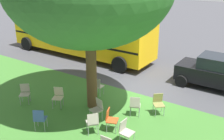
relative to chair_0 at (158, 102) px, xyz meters
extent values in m
plane|color=#424247|center=(1.74, -1.38, -0.52)|extent=(80.00, 80.00, 0.00)
cube|color=#3D752D|center=(1.74, 1.82, -0.52)|extent=(48.00, 6.00, 0.01)
cylinder|color=brown|center=(2.65, 1.01, 1.25)|extent=(0.44, 0.44, 3.54)
cube|color=olive|center=(-0.05, 0.05, -0.08)|extent=(0.58, 0.58, 0.04)
cube|color=olive|center=(0.07, -0.08, 0.16)|extent=(0.35, 0.33, 0.40)
cylinder|color=gray|center=(-0.03, 0.30, -0.31)|extent=(0.02, 0.02, 0.42)
cylinder|color=gray|center=(-0.30, 0.06, -0.31)|extent=(0.02, 0.02, 0.42)
cylinder|color=gray|center=(0.20, 0.05, -0.31)|extent=(0.02, 0.02, 0.42)
cylinder|color=gray|center=(-0.07, -0.19, -0.31)|extent=(0.02, 0.02, 0.42)
cube|color=beige|center=(3.81, 1.92, -0.08)|extent=(0.55, 0.54, 0.04)
cube|color=beige|center=(3.89, 1.76, 0.16)|extent=(0.40, 0.25, 0.40)
cylinder|color=gray|center=(3.90, 2.15, -0.31)|extent=(0.02, 0.02, 0.42)
cylinder|color=gray|center=(3.58, 1.99, -0.31)|extent=(0.02, 0.02, 0.42)
cylinder|color=gray|center=(4.05, 1.84, -0.31)|extent=(0.02, 0.02, 0.42)
cylinder|color=gray|center=(3.73, 1.69, -0.31)|extent=(0.02, 0.02, 0.42)
cube|color=#ADA393|center=(3.09, -0.04, -0.08)|extent=(0.46, 0.44, 0.04)
cube|color=#ADA393|center=(3.07, 0.14, 0.16)|extent=(0.41, 0.12, 0.40)
cylinder|color=gray|center=(2.93, -0.23, -0.31)|extent=(0.02, 0.02, 0.42)
cylinder|color=gray|center=(3.29, -0.20, -0.31)|extent=(0.02, 0.02, 0.42)
cylinder|color=gray|center=(2.90, 0.11, -0.31)|extent=(0.02, 0.02, 0.42)
cylinder|color=gray|center=(3.26, 0.14, -0.31)|extent=(0.02, 0.02, 0.42)
cube|color=#ADA393|center=(0.74, 0.63, -0.08)|extent=(0.55, 0.54, 0.04)
cube|color=#ADA393|center=(0.66, 0.79, 0.16)|extent=(0.40, 0.25, 0.40)
cylinder|color=gray|center=(0.64, 0.40, -0.31)|extent=(0.02, 0.02, 0.42)
cylinder|color=gray|center=(0.97, 0.55, -0.31)|extent=(0.02, 0.02, 0.42)
cylinder|color=gray|center=(0.50, 0.70, -0.31)|extent=(0.02, 0.02, 0.42)
cylinder|color=gray|center=(0.83, 0.86, -0.31)|extent=(0.02, 0.02, 0.42)
cube|color=#ADA393|center=(5.27, 2.48, -0.08)|extent=(0.58, 0.58, 0.04)
cube|color=#ADA393|center=(5.38, 2.34, 0.16)|extent=(0.36, 0.32, 0.40)
cylinder|color=gray|center=(5.30, 2.73, -0.31)|extent=(0.02, 0.02, 0.42)
cylinder|color=gray|center=(5.02, 2.50, -0.31)|extent=(0.02, 0.02, 0.42)
cylinder|color=gray|center=(5.52, 2.46, -0.31)|extent=(0.02, 0.02, 0.42)
cylinder|color=gray|center=(5.24, 2.24, -0.31)|extent=(0.02, 0.02, 0.42)
cube|color=#ADA393|center=(0.01, 2.46, -0.08)|extent=(0.42, 0.44, 0.04)
cube|color=#ADA393|center=(0.19, 2.45, 0.16)|extent=(0.11, 0.40, 0.40)
cylinder|color=gray|center=(-0.17, 2.29, -0.31)|extent=(0.02, 0.02, 0.42)
cylinder|color=gray|center=(0.19, 2.63, -0.31)|extent=(0.02, 0.02, 0.42)
cylinder|color=gray|center=(0.17, 2.27, -0.31)|extent=(0.02, 0.02, 0.42)
cube|color=#ADA393|center=(1.39, 2.61, -0.08)|extent=(0.58, 0.58, 0.04)
cube|color=#ADA393|center=(1.26, 2.73, 0.16)|extent=(0.32, 0.36, 0.40)
cylinder|color=gray|center=(1.40, 2.37, -0.31)|extent=(0.02, 0.02, 0.42)
cylinder|color=gray|center=(1.64, 2.64, -0.31)|extent=(0.02, 0.02, 0.42)
cylinder|color=gray|center=(1.15, 2.59, -0.31)|extent=(0.02, 0.02, 0.42)
cylinder|color=gray|center=(1.38, 2.86, -0.31)|extent=(0.02, 0.02, 0.42)
cube|color=#335184|center=(3.13, 3.49, -0.08)|extent=(0.57, 0.56, 0.04)
cube|color=#335184|center=(3.04, 3.64, 0.16)|extent=(0.39, 0.28, 0.40)
cylinder|color=gray|center=(3.07, 3.25, -0.31)|extent=(0.02, 0.02, 0.42)
cylinder|color=gray|center=(3.38, 3.43, -0.31)|extent=(0.02, 0.02, 0.42)
cylinder|color=gray|center=(2.89, 3.54, -0.31)|extent=(0.02, 0.02, 0.42)
cylinder|color=gray|center=(3.20, 3.72, -0.31)|extent=(0.02, 0.02, 0.42)
cube|color=#C64C1E|center=(0.87, 2.09, -0.08)|extent=(0.52, 0.54, 0.04)
cube|color=#C64C1E|center=(1.04, 2.15, 0.16)|extent=(0.22, 0.40, 0.40)
cylinder|color=gray|center=(0.64, 2.19, -0.31)|extent=(0.02, 0.02, 0.42)
cylinder|color=gray|center=(0.77, 1.86, -0.31)|extent=(0.02, 0.02, 0.42)
cylinder|color=gray|center=(0.96, 2.32, -0.31)|extent=(0.02, 0.02, 0.42)
cylinder|color=gray|center=(1.09, 1.98, -0.31)|extent=(0.02, 0.02, 0.42)
cube|color=#ADA393|center=(1.82, 1.83, -0.08)|extent=(0.52, 0.51, 0.04)
cube|color=#ADA393|center=(1.77, 1.66, 0.16)|extent=(0.41, 0.20, 0.40)
cylinder|color=gray|center=(2.04, 1.94, -0.31)|extent=(0.02, 0.02, 0.42)
cylinder|color=gray|center=(1.70, 2.05, -0.31)|extent=(0.02, 0.02, 0.42)
cylinder|color=gray|center=(1.94, 1.61, -0.31)|extent=(0.02, 0.02, 0.42)
cylinder|color=gray|center=(1.60, 1.72, -0.31)|extent=(0.02, 0.02, 0.42)
cube|color=black|center=(-1.22, -3.98, 0.16)|extent=(3.70, 1.64, 0.76)
cube|color=#1E232B|center=(-1.37, -3.98, 0.81)|extent=(1.90, 1.44, 0.64)
cylinder|color=black|center=(0.18, -3.11, -0.22)|extent=(0.60, 0.18, 0.60)
cylinder|color=black|center=(0.18, -4.85, -0.22)|extent=(0.60, 0.18, 0.60)
cube|color=yellow|center=(7.82, -4.28, 1.11)|extent=(10.40, 2.44, 2.50)
cube|color=black|center=(7.82, -4.28, 0.76)|extent=(10.30, 2.46, 0.12)
cube|color=black|center=(7.82, -4.28, 2.01)|extent=(10.30, 2.46, 0.56)
cylinder|color=black|center=(11.82, -3.02, -0.04)|extent=(0.96, 0.28, 0.96)
cylinder|color=black|center=(11.82, -5.54, -0.04)|extent=(0.96, 0.28, 0.96)
cylinder|color=black|center=(3.82, -3.02, -0.04)|extent=(0.96, 0.28, 0.96)
cylinder|color=black|center=(3.82, -5.54, -0.04)|extent=(0.96, 0.28, 0.96)
camera|label=1|loc=(-3.88, 9.12, 5.16)|focal=42.95mm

